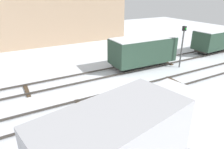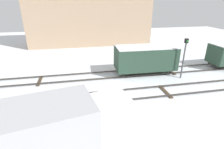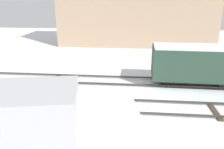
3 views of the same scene
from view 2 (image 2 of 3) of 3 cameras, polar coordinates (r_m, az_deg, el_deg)
name	(u,v)px [view 2 (image 2 of 3)]	position (r m, az deg, el deg)	size (l,w,h in m)	color
ground_plane	(119,97)	(12.51, 2.13, -7.12)	(60.00, 60.00, 0.00)	silver
track_main_line	(119,95)	(12.45, 2.14, -6.70)	(44.00, 1.94, 0.18)	#38332D
track_siding_near	(109,75)	(15.73, -0.94, -0.06)	(44.00, 1.94, 0.18)	#38332D
switch_lever_frame	(104,121)	(9.87, -2.65, -14.63)	(1.75, 0.63, 1.45)	black
rail_worker	(112,117)	(8.88, -0.06, -13.51)	(0.62, 0.70, 1.75)	black
delivery_truck	(53,133)	(7.35, -18.38, -17.46)	(6.58, 3.38, 2.90)	silver
signal_post	(184,54)	(15.81, 22.24, 6.05)	(0.24, 0.32, 3.41)	#4C4C4C
apartment_building	(90,14)	(27.81, -7.20, 18.74)	(17.64, 5.80, 8.57)	tan
freight_car_back_track	(145,58)	(16.14, 10.67, 5.14)	(5.37, 2.42, 2.50)	#2D2B28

